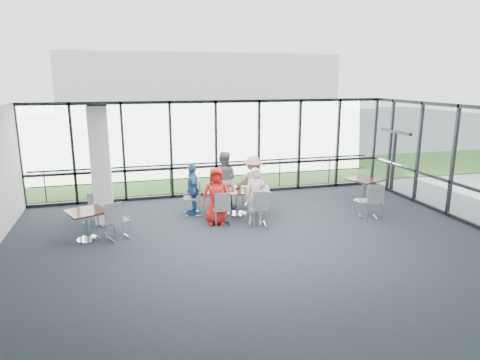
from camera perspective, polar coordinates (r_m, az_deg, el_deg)
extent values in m
cube|color=#202831|center=(10.13, 2.89, -9.22)|extent=(12.00, 10.00, 0.02)
cube|color=silver|center=(9.38, 3.12, 9.20)|extent=(12.00, 10.00, 0.04)
cube|color=silver|center=(5.37, 20.20, -12.60)|extent=(12.00, 0.10, 3.20)
cube|color=white|center=(14.37, -3.21, 4.22)|extent=(12.00, 0.10, 3.20)
cube|color=black|center=(15.73, 19.76, 2.21)|extent=(0.12, 1.60, 2.10)
cube|color=white|center=(12.12, -18.06, 1.86)|extent=(0.50, 0.50, 3.20)
cube|color=slate|center=(19.51, -6.21, 1.75)|extent=(80.00, 70.00, 0.02)
cube|color=#31561E|center=(17.57, -5.18, 0.59)|extent=(80.00, 5.00, 0.01)
cube|color=silver|center=(41.48, -5.66, 12.08)|extent=(24.00, 10.00, 6.00)
cylinder|color=#2D2D33|center=(15.16, -3.63, 0.46)|extent=(12.00, 0.06, 0.06)
cube|color=#370F09|center=(12.39, -0.36, -1.36)|extent=(2.05, 1.47, 0.04)
cylinder|color=silver|center=(12.49, -0.36, -3.02)|extent=(0.12, 0.12, 0.71)
cylinder|color=silver|center=(12.59, -0.36, -4.50)|extent=(0.56, 0.56, 0.03)
cube|color=#370F09|center=(11.06, -19.81, -3.99)|extent=(1.13, 1.13, 0.04)
cylinder|color=silver|center=(11.17, -19.66, -5.83)|extent=(0.12, 0.12, 0.71)
cube|color=#370F09|center=(14.26, 16.23, 0.07)|extent=(1.17, 1.17, 0.04)
cylinder|color=silver|center=(14.35, 16.13, -1.39)|extent=(0.12, 0.12, 0.71)
imported|color=red|center=(11.58, -3.20, -2.15)|extent=(0.84, 0.61, 1.57)
imported|color=silver|center=(11.57, 2.11, -2.18)|extent=(0.68, 0.59, 1.56)
imported|color=slate|center=(13.12, -2.21, 0.07)|extent=(0.98, 0.83, 1.73)
imported|color=#D1878F|center=(13.15, 1.77, -0.22)|extent=(1.15, 0.87, 1.59)
imported|color=#3162A2|center=(12.47, -6.36, -1.24)|extent=(0.51, 0.90, 1.51)
cylinder|color=white|center=(12.09, -2.83, -1.61)|extent=(0.26, 0.26, 0.01)
cylinder|color=white|center=(12.13, 2.50, -1.56)|extent=(0.24, 0.24, 0.01)
cylinder|color=white|center=(12.75, -2.43, -0.82)|extent=(0.26, 0.26, 0.01)
cylinder|color=white|center=(12.68, 1.69, -0.90)|extent=(0.25, 0.25, 0.01)
cylinder|color=white|center=(12.40, -3.75, -1.25)|extent=(0.27, 0.27, 0.01)
cylinder|color=white|center=(12.14, -1.29, -1.22)|extent=(0.07, 0.07, 0.14)
cylinder|color=white|center=(12.17, 0.74, -1.21)|extent=(0.07, 0.07, 0.13)
cylinder|color=white|center=(12.58, 0.01, -0.69)|extent=(0.07, 0.07, 0.15)
cylinder|color=white|center=(12.29, -3.59, -1.04)|extent=(0.08, 0.08, 0.15)
cube|color=beige|center=(11.96, -1.25, -1.80)|extent=(0.36, 0.29, 0.00)
cube|color=beige|center=(12.10, 3.52, -1.64)|extent=(0.32, 0.34, 0.00)
cube|color=beige|center=(12.71, 0.21, -0.88)|extent=(0.33, 0.28, 0.00)
cube|color=black|center=(12.42, -0.37, -1.13)|extent=(0.10, 0.07, 0.04)
cylinder|color=#9C2E19|center=(12.45, -0.24, -0.76)|extent=(0.06, 0.06, 0.18)
cylinder|color=#177F34|center=(12.39, 0.02, -0.79)|extent=(0.05, 0.05, 0.20)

